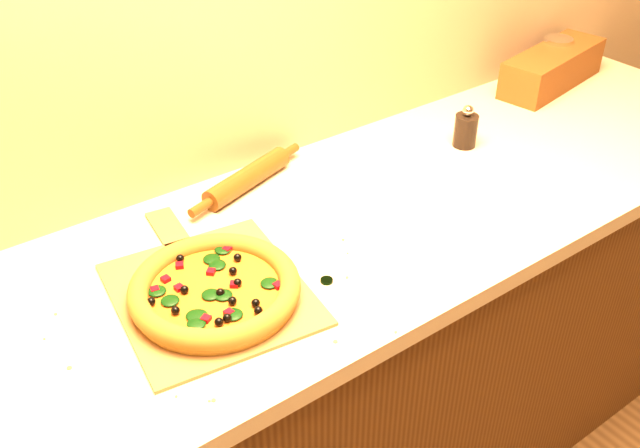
{
  "coord_description": "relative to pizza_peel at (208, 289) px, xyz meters",
  "views": [
    {
      "loc": [
        -0.63,
        0.44,
        1.76
      ],
      "look_at": [
        0.06,
        1.38,
        0.96
      ],
      "focal_mm": 40.0,
      "sensor_mm": 36.0,
      "label": 1
    }
  ],
  "objects": [
    {
      "name": "bottle_cap",
      "position": [
        0.2,
        -0.11,
        -0.0
      ],
      "size": [
        0.03,
        0.03,
        0.01
      ],
      "primitive_type": "cylinder",
      "rotation": [
        0.0,
        0.0,
        0.17
      ],
      "color": "black",
      "rests_on": "countertop"
    },
    {
      "name": "cabinet",
      "position": [
        0.19,
        0.03,
        -0.47
      ],
      "size": [
        2.8,
        0.65,
        0.86
      ],
      "primitive_type": "cube",
      "color": "#46270F",
      "rests_on": "ground"
    },
    {
      "name": "bread_bag",
      "position": [
        1.28,
        0.24,
        0.05
      ],
      "size": [
        0.41,
        0.2,
        0.11
      ],
      "primitive_type": "cube",
      "rotation": [
        0.0,
        0.0,
        0.18
      ],
      "color": "brown",
      "rests_on": "countertop"
    },
    {
      "name": "coffee_canister",
      "position": [
        1.34,
        0.28,
        0.06
      ],
      "size": [
        0.09,
        0.09,
        0.12
      ],
      "color": "silver",
      "rests_on": "countertop"
    },
    {
      "name": "pizza",
      "position": [
        -0.0,
        -0.03,
        0.02
      ],
      "size": [
        0.31,
        0.31,
        0.04
      ],
      "color": "gold",
      "rests_on": "pizza_peel"
    },
    {
      "name": "pepper_grinder",
      "position": [
        0.8,
        0.12,
        0.04
      ],
      "size": [
        0.06,
        0.06,
        0.11
      ],
      "color": "black",
      "rests_on": "countertop"
    },
    {
      "name": "rolling_pin",
      "position": [
        0.25,
        0.27,
        0.02
      ],
      "size": [
        0.35,
        0.13,
        0.05
      ],
      "rotation": [
        0.0,
        0.0,
        0.31
      ],
      "color": "#552A0E",
      "rests_on": "countertop"
    },
    {
      "name": "pizza_peel",
      "position": [
        0.0,
        0.0,
        0.0
      ],
      "size": [
        0.38,
        0.52,
        0.01
      ],
      "rotation": [
        0.0,
        0.0,
        -0.13
      ],
      "color": "brown",
      "rests_on": "countertop"
    },
    {
      "name": "countertop",
      "position": [
        0.19,
        0.03,
        -0.02
      ],
      "size": [
        2.84,
        0.68,
        0.04
      ],
      "primitive_type": "cube",
      "color": "#BDB193",
      "rests_on": "cabinet"
    }
  ]
}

